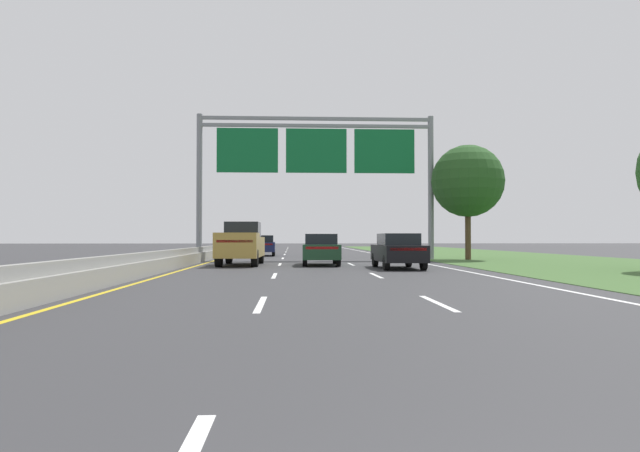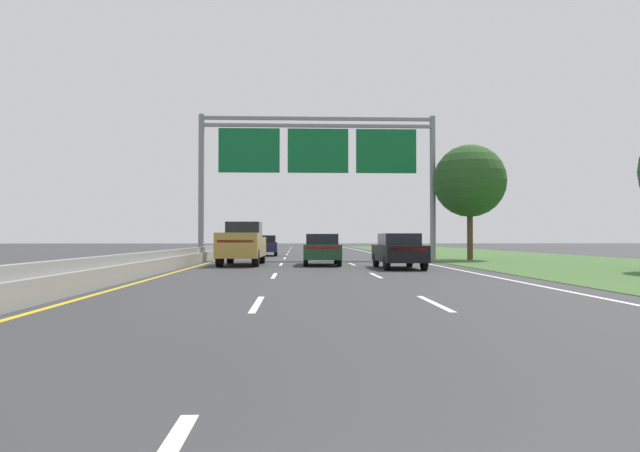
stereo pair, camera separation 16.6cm
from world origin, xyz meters
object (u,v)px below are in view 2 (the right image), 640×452
object	(u,v)px
overhead_sign_gantry	(318,157)
pickup_truck_gold	(242,244)
car_darkgreen_centre_lane_sedan	(322,249)
car_black_right_lane_sedan	(399,250)
car_navy_left_lane_sedan	(265,245)
roadside_tree_mid	(470,181)

from	to	relation	value
overhead_sign_gantry	pickup_truck_gold	distance (m)	9.78
car_darkgreen_centre_lane_sedan	car_black_right_lane_sedan	bearing A→B (deg)	-134.37
pickup_truck_gold	car_darkgreen_centre_lane_sedan	xyz separation A→B (m)	(4.02, -0.27, -0.26)
car_navy_left_lane_sedan	car_darkgreen_centre_lane_sedan	world-z (taller)	same
car_navy_left_lane_sedan	car_darkgreen_centre_lane_sedan	bearing A→B (deg)	-168.03
overhead_sign_gantry	car_darkgreen_centre_lane_sedan	bearing A→B (deg)	-90.57
pickup_truck_gold	roadside_tree_mid	world-z (taller)	roadside_tree_mid
overhead_sign_gantry	roadside_tree_mid	size ratio (longest dim) A/B	2.09
overhead_sign_gantry	pickup_truck_gold	size ratio (longest dim) A/B	2.77
pickup_truck_gold	car_darkgreen_centre_lane_sedan	distance (m)	4.04
car_darkgreen_centre_lane_sedan	roadside_tree_mid	world-z (taller)	roadside_tree_mid
overhead_sign_gantry	car_black_right_lane_sedan	distance (m)	12.53
pickup_truck_gold	car_navy_left_lane_sedan	size ratio (longest dim) A/B	1.23
overhead_sign_gantry	roadside_tree_mid	xyz separation A→B (m)	(9.49, -0.74, -1.57)
overhead_sign_gantry	car_navy_left_lane_sedan	size ratio (longest dim) A/B	3.39
overhead_sign_gantry	roadside_tree_mid	distance (m)	9.65
pickup_truck_gold	car_navy_left_lane_sedan	world-z (taller)	pickup_truck_gold
car_black_right_lane_sedan	car_darkgreen_centre_lane_sedan	xyz separation A→B (m)	(-3.31, 3.37, 0.00)
car_black_right_lane_sedan	overhead_sign_gantry	bearing A→B (deg)	16.11
car_navy_left_lane_sedan	car_black_right_lane_sedan	world-z (taller)	same
pickup_truck_gold	roadside_tree_mid	size ratio (longest dim) A/B	0.75
pickup_truck_gold	car_navy_left_lane_sedan	bearing A→B (deg)	0.03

